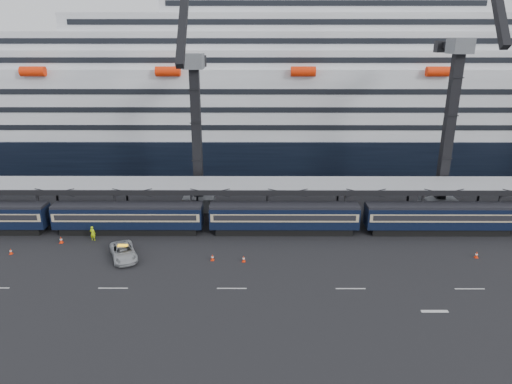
{
  "coord_description": "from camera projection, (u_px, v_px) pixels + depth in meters",
  "views": [
    {
      "loc": [
        -11.41,
        -44.42,
        23.98
      ],
      "look_at": [
        -11.6,
        10.0,
        5.55
      ],
      "focal_mm": 32.0,
      "sensor_mm": 36.0,
      "label": 1
    }
  ],
  "objects": [
    {
      "name": "canopy",
      "position": [
        342.0,
        185.0,
        61.3
      ],
      "size": [
        130.0,
        6.25,
        5.53
      ],
      "color": "#9D9FA5",
      "rests_on": "ground"
    },
    {
      "name": "ground",
      "position": [
        362.0,
        270.0,
        49.73
      ],
      "size": [
        260.0,
        260.0,
        0.0
      ],
      "primitive_type": "plane",
      "color": "black",
      "rests_on": "ground"
    },
    {
      "name": "pickup_truck",
      "position": [
        123.0,
        252.0,
        52.05
      ],
      "size": [
        4.58,
        6.11,
        1.54
      ],
      "primitive_type": "imported",
      "rotation": [
        0.0,
        0.0,
        0.42
      ],
      "color": "#9DA0A4",
      "rests_on": "ground"
    },
    {
      "name": "crane_dark_mid",
      "position": [
        451.0,
        120.0,
        62.05
      ],
      "size": [
        4.5,
        18.24,
        39.64
      ],
      "color": "#53575B",
      "rests_on": "ground"
    },
    {
      "name": "crane_dark_near",
      "position": [
        196.0,
        129.0,
        63.57
      ],
      "size": [
        4.5,
        17.75,
        35.08
      ],
      "color": "#53575B",
      "rests_on": "ground"
    },
    {
      "name": "traffic_cone_e",
      "position": [
        477.0,
        255.0,
        52.3
      ],
      "size": [
        0.4,
        0.4,
        0.8
      ],
      "color": "#FF2D08",
      "rests_on": "ground"
    },
    {
      "name": "traffic_cone_b",
      "position": [
        61.0,
        240.0,
        56.06
      ],
      "size": [
        0.44,
        0.44,
        0.87
      ],
      "color": "#FF2D08",
      "rests_on": "ground"
    },
    {
      "name": "train",
      "position": [
        310.0,
        217.0,
        58.51
      ],
      "size": [
        133.05,
        3.0,
        4.05
      ],
      "color": "black",
      "rests_on": "ground"
    },
    {
      "name": "worker",
      "position": [
        93.0,
        233.0,
        56.63
      ],
      "size": [
        0.75,
        0.56,
        1.88
      ],
      "primitive_type": "imported",
      "rotation": [
        0.0,
        0.0,
        2.97
      ],
      "color": "#BFE50C",
      "rests_on": "ground"
    },
    {
      "name": "traffic_cone_c",
      "position": [
        212.0,
        257.0,
        51.69
      ],
      "size": [
        0.38,
        0.38,
        0.77
      ],
      "color": "#FF2D08",
      "rests_on": "ground"
    },
    {
      "name": "cruise_ship",
      "position": [
        310.0,
        100.0,
        89.33
      ],
      "size": [
        214.09,
        28.84,
        34.0
      ],
      "color": "black",
      "rests_on": "ground"
    },
    {
      "name": "lane_markings",
      "position": [
        456.0,
        295.0,
        44.74
      ],
      "size": [
        111.0,
        4.27,
        0.02
      ],
      "color": "beige",
      "rests_on": "ground"
    },
    {
      "name": "traffic_cone_a",
      "position": [
        11.0,
        251.0,
        53.19
      ],
      "size": [
        0.37,
        0.37,
        0.73
      ],
      "color": "#FF2D08",
      "rests_on": "ground"
    },
    {
      "name": "traffic_cone_d",
      "position": [
        244.0,
        259.0,
        51.38
      ],
      "size": [
        0.37,
        0.37,
        0.74
      ],
      "color": "#FF2D08",
      "rests_on": "ground"
    }
  ]
}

